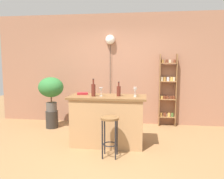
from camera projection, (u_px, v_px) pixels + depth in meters
ground at (105, 150)px, 4.15m from camera, size 12.00×12.00×0.00m
back_wall at (118, 69)px, 5.90m from camera, size 6.40×0.10×2.80m
kitchen_counter at (108, 120)px, 4.39m from camera, size 1.46×0.65×0.95m
bar_stool at (110, 128)px, 3.80m from camera, size 0.30×0.30×0.68m
spice_shelf at (168, 90)px, 5.63m from camera, size 0.41×0.17×1.78m
plant_stool at (52, 119)px, 5.53m from camera, size 0.29×0.29×0.41m
potted_plant at (51, 89)px, 5.44m from camera, size 0.60×0.54×0.82m
bottle_sauce_amber at (119, 91)px, 4.29m from camera, size 0.08×0.08×0.27m
bottle_soda_blue at (93, 90)px, 4.28m from camera, size 0.08×0.08×0.33m
wine_glass_left at (135, 91)px, 4.20m from camera, size 0.07×0.07×0.16m
wine_glass_center at (101, 90)px, 4.31m from camera, size 0.07×0.07×0.16m
wine_glass_right at (135, 89)px, 4.39m from camera, size 0.07×0.07×0.16m
cookbook at (83, 94)px, 4.53m from camera, size 0.24×0.20×0.03m
pendant_globe_light at (110, 41)px, 5.73m from camera, size 0.24×0.24×2.26m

